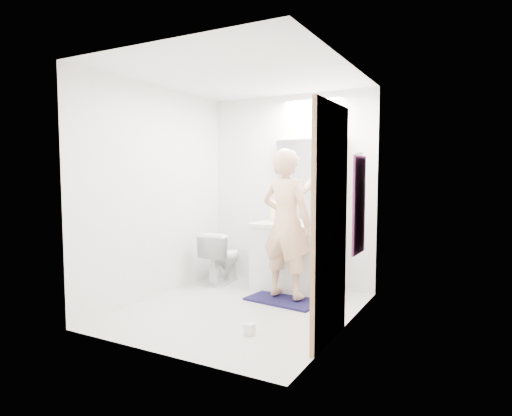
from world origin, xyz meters
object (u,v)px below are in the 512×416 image
Objects in this scene: medicine_cabinet at (310,167)px; toilet_paper_roll at (250,329)px; soap_bottle_b at (288,214)px; toilet at (222,257)px; soap_bottle_a at (273,211)px; vanity_cabinet at (292,258)px; toothbrush_cup at (314,219)px; person at (286,223)px.

medicine_cabinet is 2.26m from toilet_paper_roll.
soap_bottle_b is at bearing 103.03° from toilet_paper_roll.
toilet is 2.86× the size of soap_bottle_a.
soap_bottle_b is (-0.27, -0.03, -0.59)m from medicine_cabinet.
soap_bottle_a reaches higher than vanity_cabinet.
toothbrush_cup is (0.55, 0.01, -0.07)m from soap_bottle_a.
toothbrush_cup is (0.10, 0.59, -0.00)m from person.
toilet_paper_roll is (0.59, -1.66, -0.89)m from soap_bottle_a.
toothbrush_cup reaches higher than toilet.
soap_bottle_b reaches higher than toothbrush_cup.
toilet_paper_roll is (0.14, -1.09, -0.82)m from person.
vanity_cabinet is at bearing -69.19° from person.
toilet_paper_roll is at bearing 104.04° from person.
soap_bottle_a is at bearing -171.59° from soap_bottle_b.
vanity_cabinet is at bearing -23.71° from soap_bottle_a.
toilet_paper_roll is (0.25, -1.51, -0.34)m from vanity_cabinet.
soap_bottle_b is (-0.25, 0.61, 0.04)m from person.
person is at bearing -67.80° from soap_bottle_b.
vanity_cabinet is 0.95m from toilet.
soap_bottle_b reaches higher than vanity_cabinet.
soap_bottle_b is 0.36m from toothbrush_cup.
toilet_paper_roll is at bearing -76.97° from soap_bottle_b.
toilet is at bearing -166.62° from toothbrush_cup.
toilet_paper_roll is at bearing -70.32° from soap_bottle_a.
person reaches higher than toilet_paper_roll.
person is at bearing -92.41° from medicine_cabinet.
vanity_cabinet is 1.14m from medicine_cabinet.
person reaches higher than vanity_cabinet.
soap_bottle_b is at bearing -61.33° from person.
soap_bottle_a is at bearing -45.53° from person.
toilet is 7.16× the size of toothbrush_cup.
medicine_cabinet is 0.74m from soap_bottle_a.
person is at bearing -52.00° from soap_bottle_a.
toothbrush_cup is (1.16, 0.28, 0.53)m from toilet.
vanity_cabinet is at bearing -122.90° from medicine_cabinet.
toilet_paper_roll is (1.20, -1.40, -0.29)m from toilet.
vanity_cabinet is at bearing -52.42° from soap_bottle_b.
soap_bottle_b is (0.20, 0.03, -0.03)m from soap_bottle_a.
medicine_cabinet is at bearing 57.10° from vanity_cabinet.
medicine_cabinet is at bearing -85.94° from person.
soap_bottle_a is at bearing 156.29° from vanity_cabinet.
toothbrush_cup is 0.86× the size of toilet_paper_roll.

